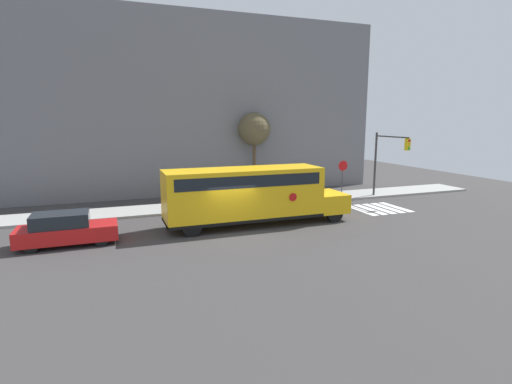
{
  "coord_description": "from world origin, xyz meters",
  "views": [
    {
      "loc": [
        -5.91,
        -19.52,
        5.89
      ],
      "look_at": [
        1.96,
        1.58,
        1.77
      ],
      "focal_mm": 28.0,
      "sensor_mm": 36.0,
      "label": 1
    }
  ],
  "objects_px": {
    "stop_sign": "(343,173)",
    "tree_near_sidewalk": "(254,129)",
    "school_bus": "(249,193)",
    "traffic_light": "(386,155)",
    "parked_car": "(66,229)"
  },
  "relations": [
    {
      "from": "parked_car",
      "to": "tree_near_sidewalk",
      "type": "relative_size",
      "value": 0.7
    },
    {
      "from": "parked_car",
      "to": "stop_sign",
      "type": "height_order",
      "value": "stop_sign"
    },
    {
      "from": "stop_sign",
      "to": "tree_near_sidewalk",
      "type": "bearing_deg",
      "value": 140.82
    },
    {
      "from": "stop_sign",
      "to": "tree_near_sidewalk",
      "type": "distance_m",
      "value": 7.67
    },
    {
      "from": "school_bus",
      "to": "stop_sign",
      "type": "bearing_deg",
      "value": 27.91
    },
    {
      "from": "stop_sign",
      "to": "traffic_light",
      "type": "height_order",
      "value": "traffic_light"
    },
    {
      "from": "stop_sign",
      "to": "traffic_light",
      "type": "xyz_separation_m",
      "value": [
        2.65,
        -1.55,
        1.38
      ]
    },
    {
      "from": "parked_car",
      "to": "traffic_light",
      "type": "height_order",
      "value": "traffic_light"
    },
    {
      "from": "stop_sign",
      "to": "traffic_light",
      "type": "relative_size",
      "value": 0.58
    },
    {
      "from": "parked_car",
      "to": "traffic_light",
      "type": "distance_m",
      "value": 21.56
    },
    {
      "from": "traffic_light",
      "to": "tree_near_sidewalk",
      "type": "distance_m",
      "value": 10.18
    },
    {
      "from": "parked_car",
      "to": "stop_sign",
      "type": "xyz_separation_m",
      "value": [
        18.45,
        5.19,
        1.15
      ]
    },
    {
      "from": "school_bus",
      "to": "parked_car",
      "type": "relative_size",
      "value": 2.36
    },
    {
      "from": "school_bus",
      "to": "tree_near_sidewalk",
      "type": "distance_m",
      "value": 10.45
    },
    {
      "from": "school_bus",
      "to": "traffic_light",
      "type": "bearing_deg",
      "value": 15.57
    }
  ]
}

